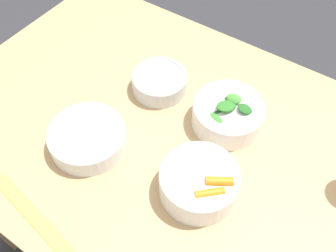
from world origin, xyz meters
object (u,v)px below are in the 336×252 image
Objects in this scene: ruler at (40,223)px; bowl_greens at (228,113)px; bowl_beans_hotdog at (88,138)px; bowl_carrots at (199,182)px; bowl_cookies at (159,81)px.

bowl_greens is at bearing -113.05° from ruler.
bowl_beans_hotdog is (0.23, 0.24, -0.01)m from bowl_greens.
bowl_carrots is 0.20m from bowl_greens.
bowl_greens is 0.48m from ruler.
bowl_greens is 0.33m from bowl_beans_hotdog.
bowl_carrots is 1.17× the size of bowl_cookies.
bowl_carrots is at bearing 101.16° from bowl_greens.
ruler is at bearing 47.12° from bowl_carrots.
ruler is (0.22, 0.24, -0.04)m from bowl_carrots.
bowl_carrots reaches higher than ruler.
bowl_cookies is at bearing -0.34° from bowl_greens.
bowl_cookies is (-0.03, -0.24, 0.00)m from bowl_beans_hotdog.
bowl_carrots is 0.98× the size of bowl_greens.
bowl_carrots is 0.27m from bowl_beans_hotdog.
ruler is (-0.01, 0.44, -0.03)m from bowl_cookies.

